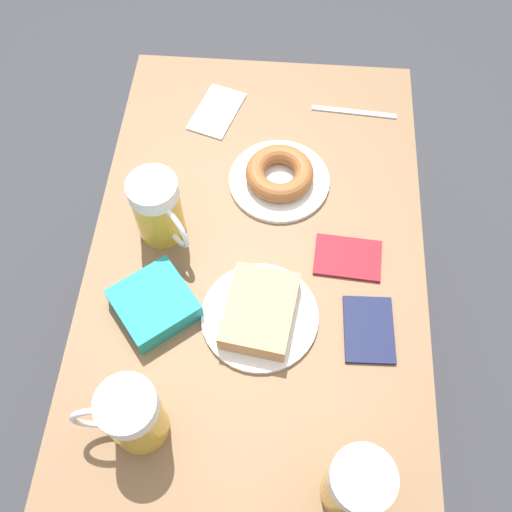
{
  "coord_description": "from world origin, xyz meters",
  "views": [
    {
      "loc": [
        -0.04,
        0.52,
        1.72
      ],
      "look_at": [
        0.0,
        0.0,
        0.79
      ],
      "focal_mm": 40.0,
      "sensor_mm": 36.0,
      "label": 1
    }
  ],
  "objects_px": {
    "plate_with_donut": "(279,176)",
    "plate_with_cake": "(260,313)",
    "napkin_folded": "(217,111)",
    "passport_near_edge": "(369,329)",
    "beer_mug_center": "(132,416)",
    "blue_pouch": "(154,304)",
    "beer_mug_left": "(357,487)",
    "passport_far_edge": "(348,258)",
    "beer_mug_right": "(158,209)",
    "fork": "(354,112)"
  },
  "relations": [
    {
      "from": "plate_with_donut",
      "to": "plate_with_cake",
      "type": "bearing_deg",
      "value": 86.68
    },
    {
      "from": "napkin_folded",
      "to": "passport_near_edge",
      "type": "bearing_deg",
      "value": 123.36
    },
    {
      "from": "beer_mug_center",
      "to": "blue_pouch",
      "type": "height_order",
      "value": "beer_mug_center"
    },
    {
      "from": "plate_with_cake",
      "to": "beer_mug_left",
      "type": "xyz_separation_m",
      "value": [
        -0.16,
        0.28,
        0.05
      ]
    },
    {
      "from": "passport_far_edge",
      "to": "blue_pouch",
      "type": "distance_m",
      "value": 0.37
    },
    {
      "from": "beer_mug_center",
      "to": "napkin_folded",
      "type": "bearing_deg",
      "value": -94.09
    },
    {
      "from": "napkin_folded",
      "to": "blue_pouch",
      "type": "xyz_separation_m",
      "value": [
        0.06,
        0.48,
        0.02
      ]
    },
    {
      "from": "passport_far_edge",
      "to": "passport_near_edge",
      "type": "bearing_deg",
      "value": 104.39
    },
    {
      "from": "beer_mug_left",
      "to": "blue_pouch",
      "type": "height_order",
      "value": "beer_mug_left"
    },
    {
      "from": "plate_with_cake",
      "to": "beer_mug_left",
      "type": "distance_m",
      "value": 0.33
    },
    {
      "from": "napkin_folded",
      "to": "blue_pouch",
      "type": "height_order",
      "value": "blue_pouch"
    },
    {
      "from": "beer_mug_center",
      "to": "beer_mug_right",
      "type": "relative_size",
      "value": 1.0
    },
    {
      "from": "beer_mug_right",
      "to": "passport_far_edge",
      "type": "distance_m",
      "value": 0.37
    },
    {
      "from": "plate_with_cake",
      "to": "plate_with_donut",
      "type": "bearing_deg",
      "value": -93.32
    },
    {
      "from": "plate_with_donut",
      "to": "napkin_folded",
      "type": "xyz_separation_m",
      "value": [
        0.15,
        -0.18,
        -0.02
      ]
    },
    {
      "from": "passport_far_edge",
      "to": "plate_with_donut",
      "type": "bearing_deg",
      "value": -50.49
    },
    {
      "from": "plate_with_donut",
      "to": "beer_mug_left",
      "type": "bearing_deg",
      "value": 103.65
    },
    {
      "from": "plate_with_donut",
      "to": "passport_near_edge",
      "type": "distance_m",
      "value": 0.36
    },
    {
      "from": "beer_mug_center",
      "to": "passport_near_edge",
      "type": "height_order",
      "value": "beer_mug_center"
    },
    {
      "from": "napkin_folded",
      "to": "beer_mug_center",
      "type": "bearing_deg",
      "value": 85.91
    },
    {
      "from": "beer_mug_center",
      "to": "plate_with_cake",
      "type": "bearing_deg",
      "value": -131.09
    },
    {
      "from": "beer_mug_right",
      "to": "passport_far_edge",
      "type": "relative_size",
      "value": 1.14
    },
    {
      "from": "napkin_folded",
      "to": "blue_pouch",
      "type": "distance_m",
      "value": 0.49
    },
    {
      "from": "beer_mug_left",
      "to": "fork",
      "type": "height_order",
      "value": "beer_mug_left"
    },
    {
      "from": "blue_pouch",
      "to": "beer_mug_right",
      "type": "bearing_deg",
      "value": -86.09
    },
    {
      "from": "beer_mug_left",
      "to": "plate_with_donut",
      "type": "bearing_deg",
      "value": -76.35
    },
    {
      "from": "plate_with_donut",
      "to": "fork",
      "type": "xyz_separation_m",
      "value": [
        -0.16,
        -0.2,
        -0.02
      ]
    },
    {
      "from": "plate_with_cake",
      "to": "passport_far_edge",
      "type": "xyz_separation_m",
      "value": [
        -0.16,
        -0.13,
        -0.02
      ]
    },
    {
      "from": "plate_with_donut",
      "to": "beer_mug_left",
      "type": "distance_m",
      "value": 0.61
    },
    {
      "from": "passport_far_edge",
      "to": "beer_mug_right",
      "type": "bearing_deg",
      "value": -5.64
    },
    {
      "from": "beer_mug_center",
      "to": "passport_near_edge",
      "type": "relative_size",
      "value": 1.16
    },
    {
      "from": "plate_with_donut",
      "to": "beer_mug_right",
      "type": "distance_m",
      "value": 0.26
    },
    {
      "from": "plate_with_cake",
      "to": "fork",
      "type": "relative_size",
      "value": 1.12
    },
    {
      "from": "plate_with_cake",
      "to": "plate_with_donut",
      "type": "relative_size",
      "value": 1.02
    },
    {
      "from": "plate_with_cake",
      "to": "passport_near_edge",
      "type": "distance_m",
      "value": 0.2
    },
    {
      "from": "plate_with_donut",
      "to": "fork",
      "type": "bearing_deg",
      "value": -127.46
    },
    {
      "from": "beer_mug_center",
      "to": "napkin_folded",
      "type": "relative_size",
      "value": 0.92
    },
    {
      "from": "plate_with_cake",
      "to": "passport_near_edge",
      "type": "height_order",
      "value": "plate_with_cake"
    },
    {
      "from": "fork",
      "to": "passport_far_edge",
      "type": "relative_size",
      "value": 1.44
    },
    {
      "from": "passport_far_edge",
      "to": "beer_mug_left",
      "type": "bearing_deg",
      "value": 90.32
    },
    {
      "from": "beer_mug_right",
      "to": "passport_near_edge",
      "type": "height_order",
      "value": "beer_mug_right"
    },
    {
      "from": "fork",
      "to": "passport_near_edge",
      "type": "bearing_deg",
      "value": 92.42
    },
    {
      "from": "beer_mug_right",
      "to": "napkin_folded",
      "type": "height_order",
      "value": "beer_mug_right"
    },
    {
      "from": "plate_with_cake",
      "to": "blue_pouch",
      "type": "xyz_separation_m",
      "value": [
        0.19,
        -0.0,
        0.0
      ]
    },
    {
      "from": "plate_with_cake",
      "to": "plate_with_donut",
      "type": "distance_m",
      "value": 0.31
    },
    {
      "from": "passport_near_edge",
      "to": "beer_mug_center",
      "type": "bearing_deg",
      "value": 27.8
    },
    {
      "from": "fork",
      "to": "passport_near_edge",
      "type": "height_order",
      "value": "passport_near_edge"
    },
    {
      "from": "plate_with_donut",
      "to": "beer_mug_right",
      "type": "bearing_deg",
      "value": 31.73
    },
    {
      "from": "beer_mug_left",
      "to": "passport_far_edge",
      "type": "distance_m",
      "value": 0.42
    },
    {
      "from": "plate_with_donut",
      "to": "beer_mug_right",
      "type": "height_order",
      "value": "beer_mug_right"
    }
  ]
}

